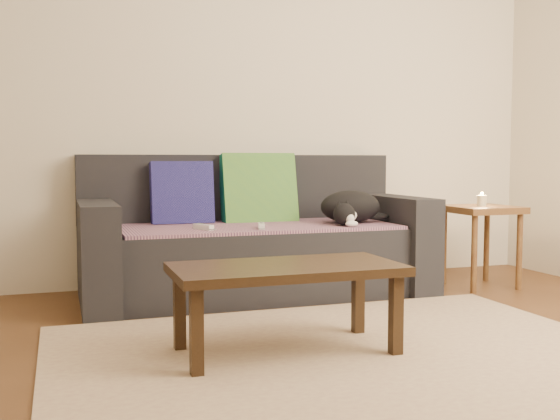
{
  "coord_description": "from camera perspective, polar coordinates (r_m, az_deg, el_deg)",
  "views": [
    {
      "loc": [
        -1.15,
        -2.34,
        0.83
      ],
      "look_at": [
        0.05,
        1.2,
        0.55
      ],
      "focal_mm": 42.0,
      "sensor_mm": 36.0,
      "label": 1
    }
  ],
  "objects": [
    {
      "name": "ground",
      "position": [
        2.74,
        7.3,
        -13.43
      ],
      "size": [
        4.5,
        4.5,
        0.0
      ],
      "primitive_type": "plane",
      "color": "brown",
      "rests_on": "ground"
    },
    {
      "name": "throw_blanket",
      "position": [
        4.01,
        -1.96,
        -1.44
      ],
      "size": [
        1.66,
        0.74,
        0.02
      ],
      "primitive_type": "cube",
      "color": "#3F2547",
      "rests_on": "sofa"
    },
    {
      "name": "coffee_table",
      "position": [
        2.81,
        0.55,
        -5.76
      ],
      "size": [
        0.97,
        0.49,
        0.39
      ],
      "color": "#302112",
      "rests_on": "rug"
    },
    {
      "name": "rug",
      "position": [
        2.86,
        5.95,
        -12.48
      ],
      "size": [
        2.5,
        1.8,
        0.01
      ],
      "primitive_type": "cube",
      "color": "tan",
      "rests_on": "ground"
    },
    {
      "name": "side_table",
      "position": [
        4.5,
        17.13,
        -0.86
      ],
      "size": [
        0.43,
        0.43,
        0.53
      ],
      "color": "brown",
      "rests_on": "ground"
    },
    {
      "name": "back_wall",
      "position": [
        4.51,
        -3.93,
        10.26
      ],
      "size": [
        4.5,
        0.04,
        2.6
      ],
      "primitive_type": "cube",
      "color": "beige",
      "rests_on": "ground"
    },
    {
      "name": "candle",
      "position": [
        4.49,
        17.16,
        0.81
      ],
      "size": [
        0.06,
        0.06,
        0.09
      ],
      "color": "beige",
      "rests_on": "side_table"
    },
    {
      "name": "wii_remote_b",
      "position": [
        3.79,
        -1.63,
        -1.4
      ],
      "size": [
        0.07,
        0.15,
        0.03
      ],
      "primitive_type": "cube",
      "rotation": [
        0.0,
        0.0,
        1.3
      ],
      "color": "white",
      "rests_on": "throw_blanket"
    },
    {
      "name": "cushion_green",
      "position": [
        4.27,
        -1.86,
        1.6
      ],
      "size": [
        0.49,
        0.23,
        0.5
      ],
      "primitive_type": "cube",
      "rotation": [
        -0.22,
        0.0,
        0.0
      ],
      "color": "#0E5A45",
      "rests_on": "throw_blanket"
    },
    {
      "name": "sofa",
      "position": [
        4.11,
        -2.33,
        -3.0
      ],
      "size": [
        2.1,
        0.94,
        0.87
      ],
      "color": "#232328",
      "rests_on": "ground"
    },
    {
      "name": "wii_remote_a",
      "position": [
        3.75,
        -6.69,
        -1.48
      ],
      "size": [
        0.1,
        0.15,
        0.03
      ],
      "primitive_type": "cube",
      "rotation": [
        0.0,
        0.0,
        2.03
      ],
      "color": "white",
      "rests_on": "throw_blanket"
    },
    {
      "name": "cushion_navy",
      "position": [
        4.15,
        -8.53,
        1.48
      ],
      "size": [
        0.39,
        0.15,
        0.4
      ],
      "primitive_type": "cube",
      "rotation": [
        -0.13,
        0.0,
        0.0
      ],
      "color": "#12134F",
      "rests_on": "throw_blanket"
    },
    {
      "name": "cat",
      "position": [
        4.14,
        6.13,
        0.22
      ],
      "size": [
        0.49,
        0.46,
        0.2
      ],
      "rotation": [
        0.0,
        0.0,
        0.36
      ],
      "color": "black",
      "rests_on": "throw_blanket"
    }
  ]
}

